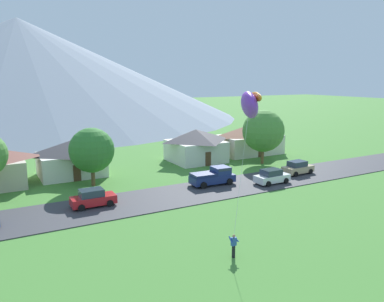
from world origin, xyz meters
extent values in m
cube|color=#38383D|center=(0.00, 26.57, 0.04)|extent=(160.00, 7.38, 0.08)
cone|color=slate|center=(0.51, 158.97, 15.37)|extent=(88.58, 88.58, 30.74)
cone|color=gray|center=(-0.91, 121.95, 15.02)|extent=(131.67, 131.67, 30.04)
cube|color=silver|center=(14.79, 40.17, 1.54)|extent=(7.27, 7.05, 3.08)
pyramid|color=#474247|center=(14.79, 40.17, 3.93)|extent=(7.85, 7.61, 1.69)
cube|color=brown|center=(14.79, 36.63, 1.00)|extent=(0.90, 0.06, 2.00)
cube|color=beige|center=(25.17, 40.98, 1.52)|extent=(9.97, 6.18, 3.05)
pyramid|color=brown|center=(25.17, 40.98, 3.88)|extent=(10.77, 6.68, 1.68)
cube|color=brown|center=(25.17, 37.87, 1.00)|extent=(0.90, 0.06, 2.00)
cube|color=silver|center=(-3.10, 40.50, 1.44)|extent=(7.74, 6.19, 2.89)
pyramid|color=#474247|center=(-3.10, 40.50, 3.68)|extent=(8.35, 6.69, 1.59)
cube|color=brown|center=(-3.10, 37.38, 1.00)|extent=(0.90, 0.06, 2.00)
cylinder|color=brown|center=(-1.91, 34.60, 1.13)|extent=(0.44, 0.44, 2.25)
sphere|color=#33752D|center=(-1.91, 34.60, 4.16)|extent=(5.10, 5.10, 5.10)
cylinder|color=brown|center=(22.42, 34.15, 1.26)|extent=(0.44, 0.44, 2.53)
sphere|color=#4C8938|center=(22.42, 34.15, 4.76)|extent=(5.97, 5.97, 5.97)
cube|color=tan|center=(22.43, 27.06, 0.68)|extent=(4.28, 2.00, 0.80)
cube|color=#2D3847|center=(22.28, 27.05, 1.42)|extent=(2.27, 1.69, 0.68)
cylinder|color=black|center=(23.74, 28.04, 0.40)|extent=(0.65, 0.27, 0.64)
cylinder|color=black|center=(23.83, 26.21, 0.40)|extent=(0.65, 0.27, 0.64)
cylinder|color=black|center=(21.04, 27.91, 0.40)|extent=(0.65, 0.27, 0.64)
cylinder|color=black|center=(21.13, 26.07, 0.40)|extent=(0.65, 0.27, 0.64)
cube|color=red|center=(-3.80, 27.31, 0.68)|extent=(4.21, 1.81, 0.80)
cube|color=#2D3847|center=(-3.95, 27.31, 1.42)|extent=(2.21, 1.59, 0.68)
cylinder|color=black|center=(-2.45, 28.23, 0.40)|extent=(0.64, 0.24, 0.64)
cylinder|color=black|center=(-2.46, 26.39, 0.40)|extent=(0.64, 0.24, 0.64)
cylinder|color=black|center=(-5.15, 28.24, 0.40)|extent=(0.64, 0.24, 0.64)
cylinder|color=black|center=(-5.16, 26.40, 0.40)|extent=(0.64, 0.24, 0.64)
cube|color=white|center=(16.58, 25.23, 0.68)|extent=(4.23, 1.88, 0.80)
cube|color=#2D3847|center=(16.43, 25.23, 1.42)|extent=(2.23, 1.62, 0.68)
cylinder|color=black|center=(17.91, 26.18, 0.40)|extent=(0.64, 0.25, 0.64)
cylinder|color=black|center=(17.95, 24.34, 0.40)|extent=(0.64, 0.25, 0.64)
cylinder|color=black|center=(15.21, 26.13, 0.40)|extent=(0.64, 0.25, 0.64)
cylinder|color=black|center=(15.25, 24.29, 0.40)|extent=(0.64, 0.25, 0.64)
cube|color=navy|center=(10.17, 28.13, 0.75)|extent=(5.28, 2.22, 0.84)
cube|color=navy|center=(11.27, 28.08, 1.62)|extent=(1.98, 1.92, 0.90)
cube|color=#2D3847|center=(11.27, 28.08, 1.89)|extent=(1.69, 1.95, 0.28)
cube|color=navy|center=(9.02, 28.18, 1.35)|extent=(2.78, 2.07, 0.36)
cylinder|color=black|center=(11.91, 29.08, 0.46)|extent=(0.77, 0.31, 0.76)
cylinder|color=black|center=(11.83, 27.04, 0.46)|extent=(0.77, 0.31, 0.76)
cylinder|color=black|center=(8.52, 29.22, 0.46)|extent=(0.77, 0.31, 0.76)
cylinder|color=black|center=(8.43, 27.18, 0.46)|extent=(0.77, 0.31, 0.76)
cylinder|color=black|center=(1.93, 12.17, 0.44)|extent=(0.24, 0.24, 0.88)
cube|color=#2D51A3|center=(1.93, 12.17, 1.17)|extent=(0.36, 0.22, 0.58)
sphere|color=#9E7051|center=(1.93, 12.17, 1.57)|extent=(0.21, 0.21, 0.21)
cylinder|color=#2D51A3|center=(1.71, 12.23, 1.31)|extent=(0.18, 0.55, 0.37)
cylinder|color=#2D51A3|center=(2.15, 12.23, 1.31)|extent=(0.18, 0.55, 0.37)
ellipsoid|color=purple|center=(4.97, 14.82, 10.25)|extent=(2.79, 3.65, 2.19)
ellipsoid|color=orange|center=(5.40, 14.61, 10.85)|extent=(1.91, 3.27, 0.76)
cylinder|color=silver|center=(3.45, 13.50, 5.90)|extent=(3.07, 2.68, 8.70)
camera|label=1|loc=(-12.37, -7.75, 12.23)|focal=35.50mm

